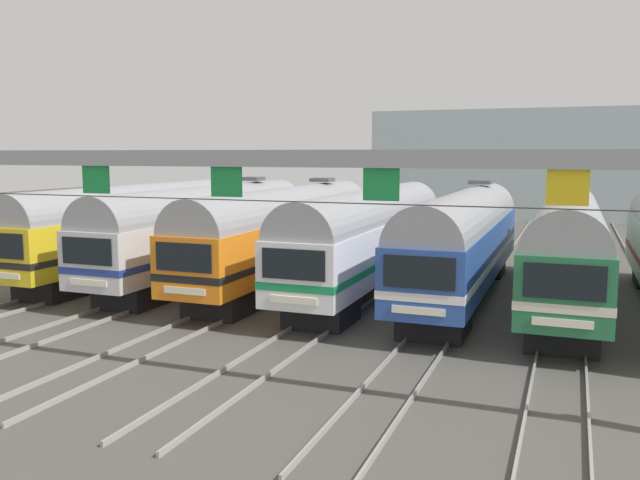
% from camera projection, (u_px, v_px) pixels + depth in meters
% --- Properties ---
extents(ground_plane, '(160.00, 160.00, 0.00)m').
position_uv_depth(ground_plane, '(370.00, 292.00, 30.91)').
color(ground_plane, '#4C4944').
extents(track_bed, '(27.08, 70.00, 0.15)m').
position_uv_depth(track_bed, '(439.00, 244.00, 46.65)').
color(track_bed, gray).
rests_on(track_bed, ground).
extents(commuter_train_yellow, '(2.88, 18.06, 4.77)m').
position_uv_depth(commuter_train_yellow, '(138.00, 224.00, 35.07)').
color(commuter_train_yellow, gold).
rests_on(commuter_train_yellow, ground).
extents(commuter_train_silver, '(2.88, 18.06, 5.05)m').
position_uv_depth(commuter_train_silver, '(208.00, 227.00, 33.57)').
color(commuter_train_silver, silver).
rests_on(commuter_train_silver, ground).
extents(commuter_train_orange, '(2.88, 18.06, 5.05)m').
position_uv_depth(commuter_train_orange, '(285.00, 230.00, 32.06)').
color(commuter_train_orange, orange).
rests_on(commuter_train_orange, ground).
extents(commuter_train_white, '(2.88, 18.06, 4.77)m').
position_uv_depth(commuter_train_white, '(370.00, 234.00, 30.56)').
color(commuter_train_white, white).
rests_on(commuter_train_white, ground).
extents(commuter_train_blue, '(2.88, 18.06, 5.05)m').
position_uv_depth(commuter_train_blue, '(464.00, 238.00, 29.05)').
color(commuter_train_blue, '#284C9E').
rests_on(commuter_train_blue, ground).
extents(commuter_train_green, '(2.88, 18.06, 5.05)m').
position_uv_depth(commuter_train_green, '(568.00, 243.00, 27.55)').
color(commuter_train_green, '#236B42').
rests_on(commuter_train_green, ground).
extents(catenary_gantry, '(30.81, 0.44, 6.97)m').
position_uv_depth(catenary_gantry, '(227.00, 189.00, 17.69)').
color(catenary_gantry, gray).
rests_on(catenary_gantry, ground).
extents(maintenance_building, '(25.14, 10.00, 10.61)m').
position_uv_depth(maintenance_building, '(503.00, 164.00, 68.11)').
color(maintenance_building, '#9EB2B7').
rests_on(maintenance_building, ground).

